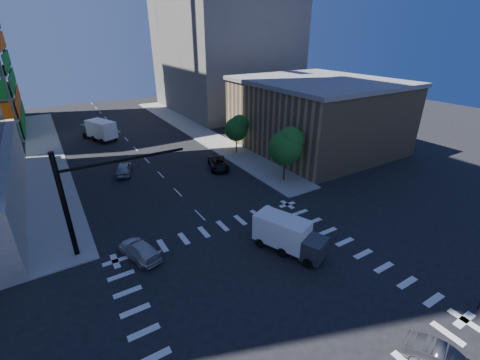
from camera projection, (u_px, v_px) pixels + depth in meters
ground at (270, 287)px, 23.46m from camera, size 160.00×160.00×0.00m
road_markings at (270, 287)px, 23.46m from camera, size 20.00×20.00×0.01m
sidewalk_ne at (197, 131)px, 60.29m from camera, size 5.00×60.00×0.15m
sidewalk_nw at (45, 155)px, 48.37m from camera, size 5.00×60.00×0.15m
commercial_building at (316, 114)px, 50.15m from camera, size 20.50×22.50×10.60m
bg_building_ne at (224, 47)px, 72.95m from camera, size 24.00×30.00×28.00m
signal_mast_nw at (84, 192)px, 25.28m from camera, size 10.20×0.40×9.00m
tree_south at (287, 145)px, 38.26m from camera, size 4.16×4.16×6.82m
tree_north at (237, 128)px, 47.97m from camera, size 3.54×3.52×5.78m
car_nb_far at (218, 163)px, 43.72m from camera, size 3.85×5.58×1.42m
car_sb_near at (139, 250)px, 26.43m from camera, size 3.10×4.97×1.34m
car_sb_mid at (124, 168)px, 41.90m from camera, size 3.24×4.92×1.56m
box_truck_near at (291, 238)px, 26.81m from camera, size 4.29×6.06×2.93m
box_truck_far at (98, 131)px, 55.19m from camera, size 5.06×7.08×3.42m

